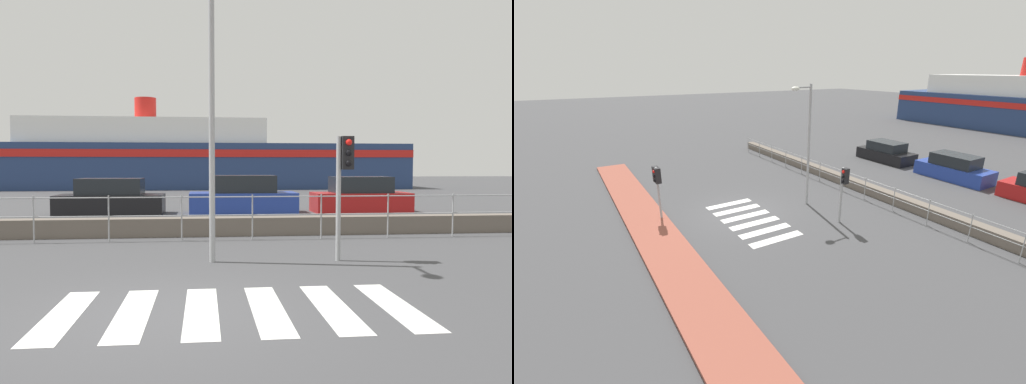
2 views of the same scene
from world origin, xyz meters
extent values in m
plane|color=#424244|center=(0.00, 0.00, 0.00)|extent=(160.00, 160.00, 0.00)
cube|color=#934C3D|center=(0.00, -4.10, 0.06)|extent=(24.00, 1.80, 0.12)
cube|color=silver|center=(-1.26, 0.00, 0.00)|extent=(0.45, 2.40, 0.01)
cube|color=silver|center=(-0.36, 0.00, 0.00)|extent=(0.45, 2.40, 0.01)
cube|color=silver|center=(0.54, 0.00, 0.00)|extent=(0.45, 2.40, 0.01)
cube|color=silver|center=(1.44, 0.00, 0.00)|extent=(0.45, 2.40, 0.01)
cube|color=silver|center=(2.34, 0.00, 0.00)|extent=(0.45, 2.40, 0.01)
cube|color=silver|center=(3.24, 0.00, 0.00)|extent=(0.45, 2.40, 0.01)
cube|color=#6B6056|center=(0.00, 7.28, 0.26)|extent=(24.76, 0.55, 0.51)
cylinder|color=#9EA0A3|center=(0.00, 6.41, 1.14)|extent=(22.28, 0.03, 0.03)
cylinder|color=#9EA0A3|center=(0.00, 6.41, 0.66)|extent=(22.28, 0.03, 0.03)
cylinder|color=#9EA0A3|center=(-11.14, 6.41, 0.60)|extent=(0.04, 0.04, 1.20)
cylinder|color=#9EA0A3|center=(-9.28, 6.41, 0.60)|extent=(0.04, 0.04, 1.20)
cylinder|color=#9EA0A3|center=(-7.43, 6.41, 0.60)|extent=(0.04, 0.04, 1.20)
cylinder|color=#9EA0A3|center=(-5.57, 6.41, 0.60)|extent=(0.04, 0.04, 1.20)
cylinder|color=#9EA0A3|center=(-3.71, 6.41, 0.60)|extent=(0.04, 0.04, 1.20)
cylinder|color=#9EA0A3|center=(-1.86, 6.41, 0.60)|extent=(0.04, 0.04, 1.20)
cylinder|color=#9EA0A3|center=(0.00, 6.41, 0.60)|extent=(0.04, 0.04, 1.20)
cylinder|color=#9EA0A3|center=(1.86, 6.41, 0.60)|extent=(0.04, 0.04, 1.20)
cylinder|color=#9EA0A3|center=(3.71, 6.41, 0.60)|extent=(0.04, 0.04, 1.20)
cylinder|color=#9EA0A3|center=(5.57, 6.41, 0.60)|extent=(0.04, 0.04, 1.20)
cylinder|color=#9EA0A3|center=(7.43, 6.41, 0.60)|extent=(0.04, 0.04, 1.20)
cylinder|color=#9EA0A3|center=(9.28, 6.41, 0.60)|extent=(0.04, 0.04, 1.20)
cylinder|color=#9EA0A3|center=(-1.12, -3.46, 1.25)|extent=(0.10, 0.10, 2.50)
cube|color=black|center=(-1.29, -3.46, 2.16)|extent=(0.24, 0.24, 0.68)
sphere|color=red|center=(-1.29, -3.32, 2.37)|extent=(0.13, 0.13, 0.13)
sphere|color=black|center=(-1.29, -3.32, 2.16)|extent=(0.13, 0.13, 0.13)
sphere|color=black|center=(-1.29, -3.32, 1.95)|extent=(0.13, 0.13, 0.13)
cube|color=black|center=(-0.95, -3.46, 2.16)|extent=(0.24, 0.24, 0.68)
sphere|color=red|center=(-0.95, -3.60, 2.37)|extent=(0.13, 0.13, 0.13)
sphere|color=black|center=(-0.95, -3.60, 2.16)|extent=(0.13, 0.13, 0.13)
sphere|color=black|center=(-0.95, -3.60, 1.95)|extent=(0.13, 0.13, 0.13)
cylinder|color=#9EA0A3|center=(3.33, 3.31, 1.28)|extent=(0.10, 0.10, 2.56)
cube|color=black|center=(3.50, 3.31, 2.22)|extent=(0.24, 0.24, 0.68)
sphere|color=red|center=(3.50, 3.17, 2.43)|extent=(0.13, 0.13, 0.13)
sphere|color=black|center=(3.50, 3.17, 2.22)|extent=(0.13, 0.13, 0.13)
sphere|color=black|center=(3.50, 3.17, 2.01)|extent=(0.13, 0.13, 0.13)
cylinder|color=#9EA0A3|center=(0.75, 3.43, 2.95)|extent=(0.12, 0.12, 5.89)
cylinder|color=#9EA0A3|center=(0.75, 2.99, 5.74)|extent=(0.07, 0.87, 0.07)
ellipsoid|color=silver|center=(0.75, 2.55, 5.69)|extent=(0.32, 0.42, 0.19)
cube|color=black|center=(-3.14, 13.82, 0.40)|extent=(4.19, 1.88, 0.80)
cube|color=#1E2328|center=(-3.14, 13.82, 1.12)|extent=(2.52, 1.66, 0.65)
cube|color=#233D9E|center=(2.19, 13.82, 0.43)|extent=(4.38, 1.80, 0.86)
cube|color=#1E2328|center=(2.19, 13.82, 1.21)|extent=(2.63, 1.58, 0.70)
camera|label=1|loc=(0.58, -6.67, 1.96)|focal=35.00mm
camera|label=2|loc=(13.67, -6.74, 6.53)|focal=24.00mm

